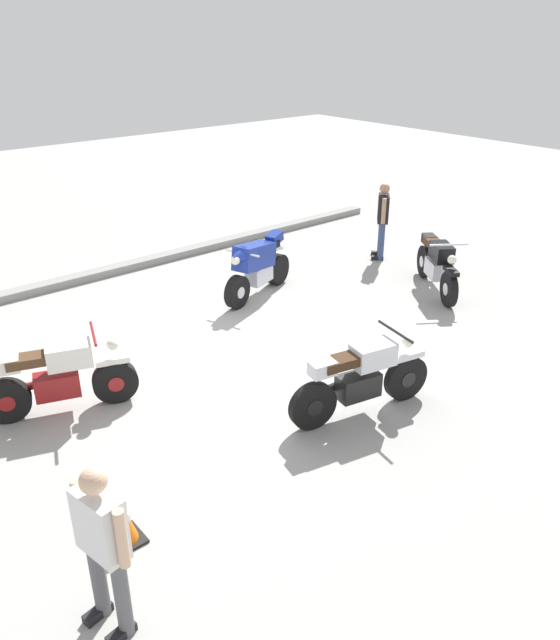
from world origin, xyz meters
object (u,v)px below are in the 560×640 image
object	(u,v)px
motorcycle_cream_vintage	(59,378)
motorcycle_blue_sportbike	(257,265)
person_in_white_shirt	(103,541)
motorcycle_silver_cruiser	(361,378)
person_in_black_shirt	(383,216)
motorcycle_black_cruiser	(437,264)
traffic_cone	(122,520)

from	to	relation	value
motorcycle_cream_vintage	motorcycle_blue_sportbike	bearing A→B (deg)	37.67
motorcycle_cream_vintage	person_in_white_shirt	bearing A→B (deg)	-86.43
motorcycle_silver_cruiser	person_in_black_shirt	size ratio (longest dim) A/B	1.27
person_in_white_shirt	motorcycle_black_cruiser	bearing A→B (deg)	-171.30
motorcycle_black_cruiser	motorcycle_blue_sportbike	xyz separation A→B (m)	(-2.75, 1.99, 0.07)
person_in_white_shirt	motorcycle_cream_vintage	bearing A→B (deg)	-116.66
motorcycle_cream_vintage	person_in_black_shirt	distance (m)	7.82
motorcycle_cream_vintage	person_in_black_shirt	bearing A→B (deg)	29.55
motorcycle_blue_sportbike	person_in_white_shirt	distance (m)	7.20
motorcycle_blue_sportbike	person_in_black_shirt	world-z (taller)	person_in_black_shirt
person_in_white_shirt	traffic_cone	world-z (taller)	person_in_white_shirt
person_in_black_shirt	traffic_cone	xyz separation A→B (m)	(-8.17, -3.96, -0.66)
motorcycle_silver_cruiser	motorcycle_cream_vintage	bearing A→B (deg)	151.37
traffic_cone	motorcycle_black_cruiser	bearing A→B (deg)	15.09
motorcycle_black_cruiser	traffic_cone	size ratio (longest dim) A/B	3.37
motorcycle_cream_vintage	motorcycle_silver_cruiser	distance (m)	3.88
person_in_black_shirt	motorcycle_silver_cruiser	bearing A→B (deg)	86.31
motorcycle_cream_vintage	person_in_black_shirt	world-z (taller)	person_in_black_shirt
motorcycle_blue_sportbike	person_in_black_shirt	xyz separation A→B (m)	(3.34, -0.07, 0.32)
motorcycle_cream_vintage	person_in_white_shirt	xyz separation A→B (m)	(-0.97, -3.40, 0.43)
motorcycle_black_cruiser	traffic_cone	world-z (taller)	motorcycle_black_cruiser
person_in_black_shirt	person_in_white_shirt	size ratio (longest dim) A/B	1.00
person_in_white_shirt	motorcycle_blue_sportbike	bearing A→B (deg)	-148.51
person_in_black_shirt	person_in_white_shirt	bearing A→B (deg)	75.80
person_in_black_shirt	traffic_cone	world-z (taller)	person_in_black_shirt
motorcycle_blue_sportbike	person_in_white_shirt	bearing A→B (deg)	23.02
motorcycle_cream_vintage	traffic_cone	world-z (taller)	motorcycle_cream_vintage
motorcycle_silver_cruiser	motorcycle_black_cruiser	bearing A→B (deg)	37.23
motorcycle_cream_vintage	motorcycle_silver_cruiser	size ratio (longest dim) A/B	0.91
motorcycle_cream_vintage	person_in_white_shirt	size ratio (longest dim) A/B	1.16
motorcycle_silver_cruiser	motorcycle_blue_sportbike	size ratio (longest dim) A/B	1.09
motorcycle_cream_vintage	person_in_white_shirt	world-z (taller)	person_in_white_shirt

